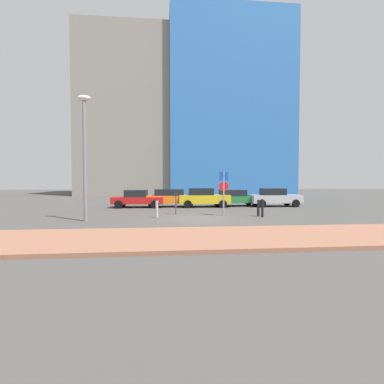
% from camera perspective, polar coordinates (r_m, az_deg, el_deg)
% --- Properties ---
extents(ground_plane, '(120.00, 120.00, 0.00)m').
position_cam_1_polar(ground_plane, '(16.37, 1.49, -5.40)').
color(ground_plane, '#4C4947').
extents(sidewalk_brick, '(40.00, 4.20, 0.14)m').
position_cam_1_polar(sidewalk_brick, '(10.65, 5.51, -9.13)').
color(sidewalk_brick, '#9E664C').
rests_on(sidewalk_brick, ground).
extents(parked_car_red, '(4.25, 2.21, 1.44)m').
position_cam_1_polar(parked_car_red, '(23.81, -10.90, -1.30)').
color(parked_car_red, red).
rests_on(parked_car_red, ground).
extents(parked_car_orange, '(4.53, 2.02, 1.49)m').
position_cam_1_polar(parked_car_orange, '(23.92, -4.50, -1.12)').
color(parked_car_orange, orange).
rests_on(parked_car_orange, ground).
extents(parked_car_yellow, '(4.25, 2.12, 1.58)m').
position_cam_1_polar(parked_car_yellow, '(23.74, 2.30, -1.09)').
color(parked_car_yellow, gold).
rests_on(parked_car_yellow, ground).
extents(parked_car_green, '(4.48, 2.29, 1.42)m').
position_cam_1_polar(parked_car_green, '(24.80, 8.69, -1.13)').
color(parked_car_green, '#237238').
rests_on(parked_car_green, ground).
extents(parked_car_silver, '(4.29, 1.92, 1.55)m').
position_cam_1_polar(parked_car_silver, '(25.27, 16.29, -1.04)').
color(parked_car_silver, '#B7BABF').
rests_on(parked_car_silver, ground).
extents(parking_sign_post, '(0.60, 0.10, 2.77)m').
position_cam_1_polar(parking_sign_post, '(17.79, 6.40, 0.82)').
color(parking_sign_post, gray).
rests_on(parking_sign_post, ground).
extents(parking_meter, '(0.18, 0.14, 1.52)m').
position_cam_1_polar(parking_meter, '(18.43, -3.28, -1.50)').
color(parking_meter, '#4C4C51').
rests_on(parking_meter, ground).
extents(street_lamp, '(0.70, 0.36, 6.73)m').
position_cam_1_polar(street_lamp, '(16.32, -20.83, 8.44)').
color(street_lamp, gray).
rests_on(street_lamp, ground).
extents(traffic_bollard_near, '(0.15, 0.15, 1.01)m').
position_cam_1_polar(traffic_bollard_near, '(17.98, 13.23, -3.16)').
color(traffic_bollard_near, black).
rests_on(traffic_bollard_near, ground).
extents(traffic_bollard_mid, '(0.16, 0.16, 1.00)m').
position_cam_1_polar(traffic_bollard_mid, '(16.94, -7.10, -3.46)').
color(traffic_bollard_mid, '#B7B7BC').
rests_on(traffic_bollard_mid, ground).
extents(traffic_bollard_far, '(0.14, 0.14, 1.08)m').
position_cam_1_polar(traffic_bollard_far, '(17.54, 14.02, -3.18)').
color(traffic_bollard_far, black).
rests_on(traffic_bollard_far, ground).
extents(building_colorful_midrise, '(19.26, 12.09, 28.32)m').
position_cam_1_polar(building_colorful_midrise, '(49.48, 7.09, 16.19)').
color(building_colorful_midrise, '#3372BF').
rests_on(building_colorful_midrise, ground).
extents(building_under_construction, '(14.30, 14.92, 25.50)m').
position_cam_1_polar(building_under_construction, '(50.71, -12.66, 14.17)').
color(building_under_construction, gray).
rests_on(building_under_construction, ground).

